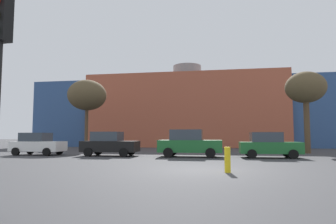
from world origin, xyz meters
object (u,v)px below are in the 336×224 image
(parked_car_1, at_px, (110,144))
(bollard_yellow_0, at_px, (228,160))
(parked_car_3, at_px, (269,145))
(bare_tree_1, at_px, (87,95))
(bare_tree_0, at_px, (306,89))
(parked_car_0, at_px, (38,144))
(parked_car_2, at_px, (189,143))

(parked_car_1, relative_size, bollard_yellow_0, 3.99)
(parked_car_3, height_order, bare_tree_1, bare_tree_1)
(parked_car_3, height_order, bollard_yellow_0, parked_car_3)
(parked_car_1, distance_m, parked_car_3, 11.14)
(bare_tree_0, bearing_deg, parked_car_0, -164.92)
(parked_car_0, bearing_deg, parked_car_2, 0.00)
(parked_car_2, distance_m, parked_car_3, 5.31)
(parked_car_0, xyz_separation_m, parked_car_1, (5.75, 0.00, 0.03))
(parked_car_3, xyz_separation_m, bare_tree_1, (-16.52, 7.52, 4.75))
(parked_car_2, relative_size, bollard_yellow_0, 4.30)
(parked_car_3, distance_m, bare_tree_0, 8.34)
(bare_tree_0, xyz_separation_m, bollard_yellow_0, (-7.06, -14.00, -4.94))
(parked_car_1, relative_size, parked_car_2, 0.93)
(bollard_yellow_0, bearing_deg, parked_car_1, 134.25)
(parked_car_1, relative_size, bare_tree_1, 0.56)
(parked_car_0, distance_m, bare_tree_1, 8.90)
(parked_car_1, xyz_separation_m, bare_tree_0, (15.20, 5.65, 4.57))
(parked_car_0, distance_m, bollard_yellow_0, 16.21)
(parked_car_2, bearing_deg, parked_car_1, -180.00)
(bare_tree_1, height_order, bollard_yellow_0, bare_tree_1)
(bare_tree_0, bearing_deg, parked_car_2, -148.93)
(bare_tree_1, bearing_deg, bare_tree_0, -5.20)
(parked_car_2, bearing_deg, bare_tree_1, 146.15)
(parked_car_2, height_order, bare_tree_0, bare_tree_0)
(parked_car_0, xyz_separation_m, parked_car_3, (16.89, 0.00, 0.00))
(parked_car_3, relative_size, bare_tree_1, 0.54)
(bare_tree_0, relative_size, bare_tree_1, 0.96)
(parked_car_3, distance_m, bollard_yellow_0, 8.88)
(bare_tree_1, xyz_separation_m, bollard_yellow_0, (13.52, -15.87, -5.08))
(parked_car_1, relative_size, bare_tree_0, 0.59)
(parked_car_1, bearing_deg, bare_tree_0, 20.38)
(parked_car_0, height_order, bare_tree_1, bare_tree_1)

